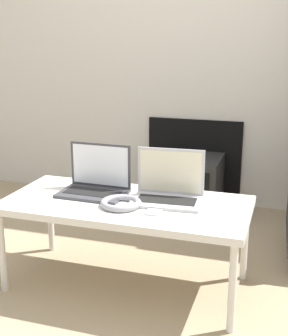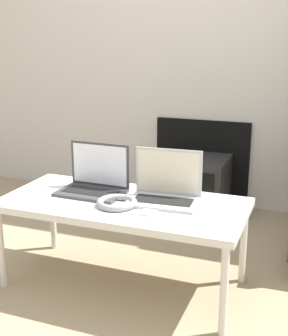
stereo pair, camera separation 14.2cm
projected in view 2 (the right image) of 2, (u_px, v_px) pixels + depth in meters
ground_plane at (89, 325)px, 2.13m from camera, size 14.00×14.00×0.00m
wall_back at (199, 34)px, 3.43m from camera, size 7.00×0.08×2.60m
table at (123, 208)px, 2.38m from camera, size 1.24×0.58×0.47m
laptop_left at (95, 181)px, 2.49m from camera, size 0.35×0.23×0.26m
laptop_right at (165, 190)px, 2.36m from camera, size 0.36×0.25×0.26m
headphones at (117, 203)px, 2.30m from camera, size 0.20×0.20×0.03m
phone at (150, 211)px, 2.22m from camera, size 0.07×0.12×0.01m
tv at (193, 185)px, 3.46m from camera, size 0.49×0.44×0.42m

